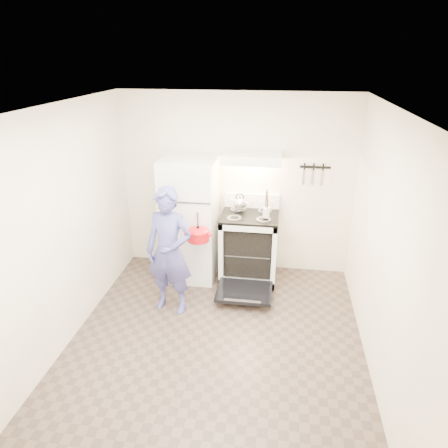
{
  "coord_description": "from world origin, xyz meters",
  "views": [
    {
      "loc": [
        0.61,
        -3.45,
        2.95
      ],
      "look_at": [
        -0.05,
        1.0,
        1.0
      ],
      "focal_mm": 32.0,
      "sensor_mm": 36.0,
      "label": 1
    }
  ],
  "objects_px": {
    "tea_kettle": "(240,203)",
    "person": "(169,252)",
    "stove_body": "(249,247)",
    "dutch_oven": "(198,236)",
    "refrigerator": "(190,219)"
  },
  "relations": [
    {
      "from": "person",
      "to": "tea_kettle",
      "type": "bearing_deg",
      "value": 62.87
    },
    {
      "from": "tea_kettle",
      "to": "person",
      "type": "height_order",
      "value": "person"
    },
    {
      "from": "dutch_oven",
      "to": "person",
      "type": "bearing_deg",
      "value": -127.54
    },
    {
      "from": "refrigerator",
      "to": "tea_kettle",
      "type": "xyz_separation_m",
      "value": [
        0.66,
        0.11,
        0.23
      ]
    },
    {
      "from": "refrigerator",
      "to": "dutch_oven",
      "type": "xyz_separation_m",
      "value": [
        0.22,
        -0.51,
        0.0
      ]
    },
    {
      "from": "refrigerator",
      "to": "stove_body",
      "type": "xyz_separation_m",
      "value": [
        0.81,
        0.02,
        -0.39
      ]
    },
    {
      "from": "stove_body",
      "to": "person",
      "type": "bearing_deg",
      "value": -134.15
    },
    {
      "from": "stove_body",
      "to": "tea_kettle",
      "type": "relative_size",
      "value": 3.52
    },
    {
      "from": "stove_body",
      "to": "dutch_oven",
      "type": "height_order",
      "value": "dutch_oven"
    },
    {
      "from": "stove_body",
      "to": "person",
      "type": "relative_size",
      "value": 0.58
    },
    {
      "from": "tea_kettle",
      "to": "person",
      "type": "bearing_deg",
      "value": -126.29
    },
    {
      "from": "refrigerator",
      "to": "dutch_oven",
      "type": "bearing_deg",
      "value": -67.22
    },
    {
      "from": "person",
      "to": "refrigerator",
      "type": "bearing_deg",
      "value": 95.29
    },
    {
      "from": "tea_kettle",
      "to": "person",
      "type": "xyz_separation_m",
      "value": [
        -0.72,
        -0.98,
        -0.29
      ]
    },
    {
      "from": "refrigerator",
      "to": "person",
      "type": "distance_m",
      "value": 0.87
    }
  ]
}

